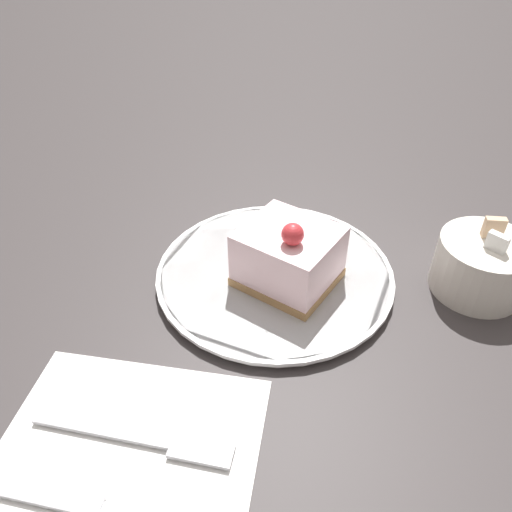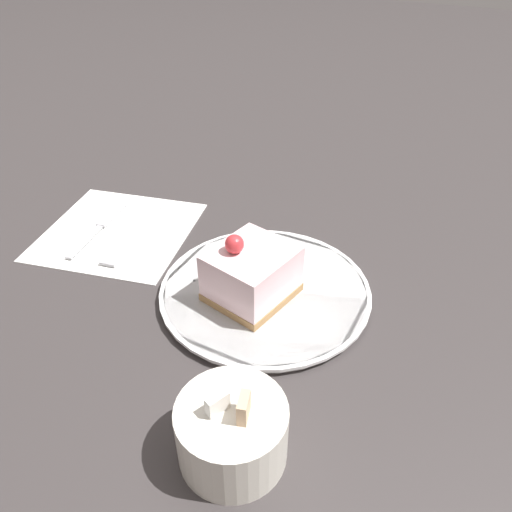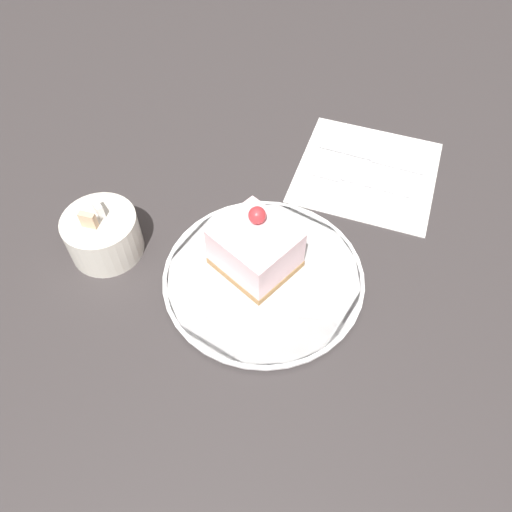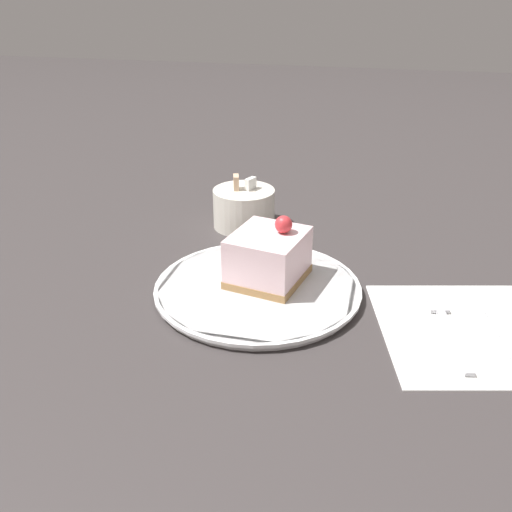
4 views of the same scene
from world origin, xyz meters
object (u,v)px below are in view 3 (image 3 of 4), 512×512
Objects in this scene: plate at (263,277)px; fork at (353,180)px; sugar_bowl at (103,235)px; knife at (381,160)px; cake_slice at (256,249)px.

plate is 1.54× the size of fork.
sugar_bowl is (-0.29, 0.22, 0.03)m from fork.
sugar_bowl reaches higher than knife.
cake_slice is 0.65× the size of fork.
plate reaches higher than fork.
fork is 1.02× the size of knife.
knife is 1.71× the size of sugar_bowl.
knife is (0.27, -0.05, -0.04)m from cake_slice.
cake_slice reaches higher than knife.
fork is at bearing -4.76° from plate.
sugar_bowl is at bearing 109.14° from plate.
cake_slice is at bearing 157.58° from knife.
sugar_bowl reaches higher than plate.
cake_slice is 0.20m from sugar_bowl.
plate is 2.68× the size of sugar_bowl.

